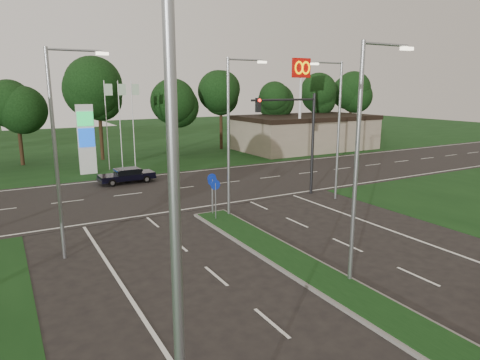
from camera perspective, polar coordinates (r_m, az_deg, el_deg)
verge_far at (r=61.66m, az=-19.51°, el=4.66°), size 160.00×50.00×0.02m
cross_road at (r=31.99m, az=-9.51°, el=-1.29°), size 160.00×12.00×0.02m
median_kerb at (r=15.82m, az=17.40°, el=-16.00°), size 2.00×26.00×0.12m
commercial_building at (r=52.82m, az=8.73°, el=6.25°), size 16.00×9.00×4.00m
streetlight_median_near at (r=16.28m, az=15.84°, el=3.59°), size 2.53×0.22×9.00m
streetlight_median_far at (r=24.31m, az=-1.14°, el=6.77°), size 2.53×0.22×9.00m
streetlight_left_near at (r=6.19m, az=-6.72°, el=-9.88°), size 2.53×0.22×9.00m
streetlight_left_far at (r=19.57m, az=-22.92°, el=4.47°), size 2.53×0.22×9.00m
streetlight_right_far at (r=28.83m, az=12.75°, el=7.34°), size 2.53×0.22×9.00m
traffic_signal at (r=29.37m, az=7.73°, el=6.78°), size 5.10×0.42×7.00m
median_signs at (r=24.77m, az=-3.59°, el=-1.04°), size 1.16×1.76×2.38m
gas_pylon at (r=39.16m, az=-19.53°, el=5.39°), size 5.80×1.26×8.00m
mcdonalds_sign at (r=46.91m, az=8.13°, el=12.85°), size 2.20×0.47×10.40m
treeline_far at (r=46.46m, az=-16.60°, el=11.06°), size 6.00×6.00×9.90m
navy_sedan at (r=34.86m, az=-14.85°, el=0.63°), size 4.24×1.83×1.16m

